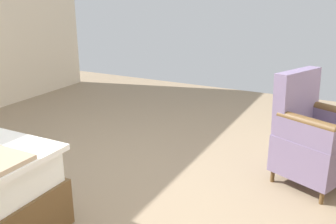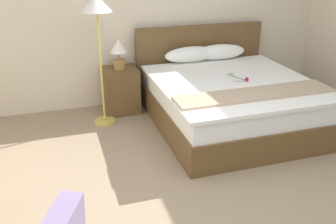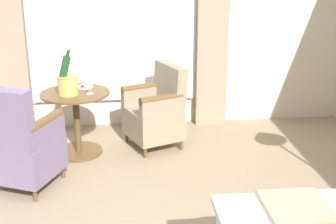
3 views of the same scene
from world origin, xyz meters
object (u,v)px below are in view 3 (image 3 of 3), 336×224
object	(u,v)px
snack_plate	(84,87)
wine_glass_near_bucket	(90,85)
armchair_by_window	(156,111)
side_table_round	(77,119)
armchair_facing_bed	(20,145)
wine_glass_near_edge	(62,79)
champagne_bucket	(67,82)

from	to	relation	value
snack_plate	wine_glass_near_bucket	bearing A→B (deg)	17.03
snack_plate	armchair_by_window	world-z (taller)	armchair_by_window
side_table_round	snack_plate	world-z (taller)	snack_plate
armchair_facing_bed	armchair_by_window	bearing A→B (deg)	123.73
wine_glass_near_edge	armchair_facing_bed	size ratio (longest dim) A/B	0.16
side_table_round	armchair_by_window	distance (m)	0.84
champagne_bucket	snack_plate	bearing A→B (deg)	148.13
wine_glass_near_bucket	snack_plate	bearing A→B (deg)	-162.97
wine_glass_near_bucket	wine_glass_near_edge	bearing A→B (deg)	-122.45
champagne_bucket	armchair_by_window	bearing A→B (deg)	102.61
snack_plate	armchair_by_window	bearing A→B (deg)	87.45
champagne_bucket	wine_glass_near_edge	size ratio (longest dim) A/B	2.96
champagne_bucket	wine_glass_near_edge	xyz separation A→B (m)	(-0.19, -0.07, -0.02)
wine_glass_near_edge	champagne_bucket	bearing A→B (deg)	21.30
champagne_bucket	wine_glass_near_bucket	size ratio (longest dim) A/B	3.55
side_table_round	wine_glass_near_edge	world-z (taller)	wine_glass_near_edge
armchair_by_window	champagne_bucket	bearing A→B (deg)	-77.39
champagne_bucket	armchair_by_window	world-z (taller)	champagne_bucket
wine_glass_near_edge	side_table_round	bearing A→B (deg)	48.17
wine_glass_near_bucket	snack_plate	distance (m)	0.26
side_table_round	armchair_facing_bed	bearing A→B (deg)	-31.15
side_table_round	armchair_by_window	world-z (taller)	armchair_by_window
wine_glass_near_bucket	armchair_by_window	world-z (taller)	armchair_by_window
wine_glass_near_edge	armchair_by_window	world-z (taller)	armchair_by_window
armchair_facing_bed	side_table_round	bearing A→B (deg)	148.85
wine_glass_near_bucket	champagne_bucket	bearing A→B (deg)	-89.24
side_table_round	champagne_bucket	distance (m)	0.43
wine_glass_near_edge	armchair_by_window	xyz separation A→B (m)	(-0.01, 0.97, -0.39)
armchair_facing_bed	wine_glass_near_edge	bearing A→B (deg)	160.40
side_table_round	armchair_by_window	size ratio (longest dim) A/B	0.79
snack_plate	wine_glass_near_edge	bearing A→B (deg)	-77.77
side_table_round	wine_glass_near_edge	bearing A→B (deg)	-131.83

